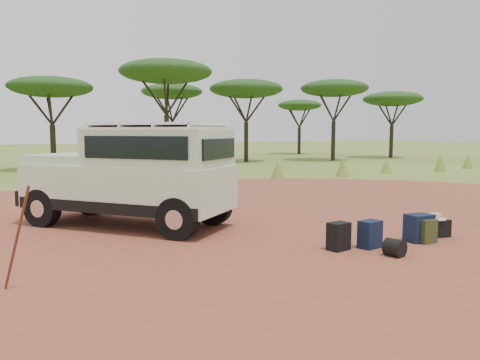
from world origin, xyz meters
name	(u,v)px	position (x,y,z in m)	size (l,w,h in m)	color
ground	(262,235)	(0.00, 0.00, 0.00)	(140.00, 140.00, 0.00)	#5D7128
dirt_clearing	(262,235)	(0.00, 0.00, 0.00)	(23.00, 23.00, 0.01)	#984632
grass_fringe	(145,176)	(0.12, 8.67, 0.40)	(36.60, 1.60, 0.90)	#5D7128
acacia_treeline	(100,81)	(0.75, 19.81, 4.87)	(46.70, 13.20, 6.26)	black
safari_vehicle	(134,177)	(-1.98, 2.02, 1.06)	(4.25, 4.53, 2.19)	silver
walking_staff	(17,239)	(-4.34, -1.37, 0.68)	(0.03, 0.03, 1.44)	maroon
backpack_black	(339,236)	(0.59, -1.59, 0.24)	(0.35, 0.26, 0.48)	black
backpack_navy	(370,234)	(1.16, -1.72, 0.24)	(0.37, 0.26, 0.49)	#111F37
backpack_olive	(426,231)	(2.33, -1.92, 0.22)	(0.32, 0.23, 0.44)	#323F1D
duffel_navy	(419,228)	(2.30, -1.77, 0.26)	(0.45, 0.34, 0.51)	#111F37
hard_case	(435,228)	(2.91, -1.61, 0.17)	(0.48, 0.34, 0.34)	black
stuff_sack	(395,248)	(1.14, -2.32, 0.14)	(0.29, 0.29, 0.29)	black
safari_hat	(435,217)	(2.91, -1.61, 0.38)	(0.40, 0.40, 0.12)	beige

